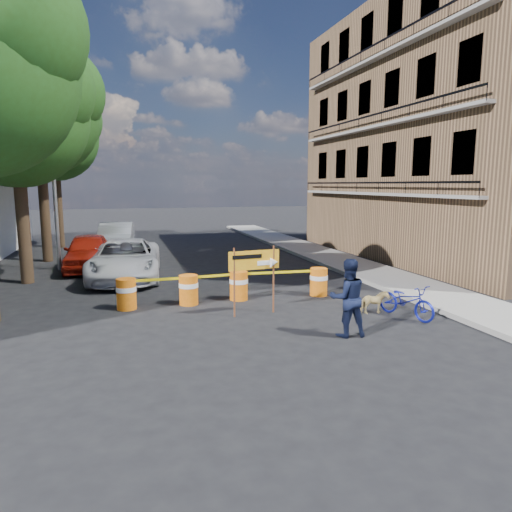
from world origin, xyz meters
TOP-DOWN VIEW (x-y plane):
  - ground at (0.00, 0.00)m, footprint 120.00×120.00m
  - sidewalk_east at (6.20, 6.00)m, footprint 2.40×40.00m
  - apartment_building at (12.00, 8.00)m, footprint 8.00×16.00m
  - tree_mid_a at (-6.74, 7.00)m, footprint 5.25×5.00m
  - tree_mid_b at (-6.73, 12.00)m, footprint 5.67×5.40m
  - tree_far at (-6.74, 17.00)m, footprint 5.04×4.80m
  - streetlamp at (-5.93, 9.50)m, footprint 1.25×0.18m
  - barrel_far_left at (-3.36, 2.28)m, footprint 0.58×0.58m
  - barrel_mid_left at (-1.56, 2.28)m, footprint 0.58×0.58m
  - barrel_mid_right at (0.02, 2.41)m, footprint 0.58×0.58m
  - barrel_far_right at (2.65, 2.23)m, footprint 0.58×0.58m
  - detour_sign at (0.22, 0.71)m, footprint 1.48×0.30m
  - pedestrian at (1.64, -1.66)m, footprint 0.98×0.80m
  - bicycle at (3.89, -0.73)m, footprint 0.88×1.08m
  - dog at (3.25, -0.18)m, footprint 0.80×0.40m
  - suv_white at (-3.32, 6.73)m, footprint 2.96×5.62m
  - sedan_red at (-4.80, 9.20)m, footprint 1.87×4.49m
  - sedan_silver at (-3.71, 13.93)m, footprint 2.01×4.88m

SIDE VIEW (x-z plane):
  - ground at x=0.00m, z-range 0.00..0.00m
  - sidewalk_east at x=6.20m, z-range 0.00..0.15m
  - dog at x=3.25m, z-range 0.00..0.66m
  - barrel_far_left at x=-3.36m, z-range 0.02..0.92m
  - barrel_mid_left at x=-1.56m, z-range 0.02..0.92m
  - barrel_mid_right at x=0.02m, z-range 0.02..0.92m
  - barrel_far_right at x=2.65m, z-range 0.02..0.92m
  - suv_white at x=-3.32m, z-range 0.00..1.51m
  - sedan_red at x=-4.80m, z-range 0.00..1.52m
  - sedan_silver at x=-3.71m, z-range 0.00..1.57m
  - bicycle at x=3.89m, z-range 0.00..1.77m
  - pedestrian at x=1.64m, z-range 0.00..1.87m
  - detour_sign at x=0.22m, z-range 0.44..2.35m
  - streetlamp at x=-5.93m, z-range 0.38..8.38m
  - apartment_building at x=12.00m, z-range 0.00..12.00m
  - tree_mid_a at x=-6.74m, z-range 1.67..10.34m
  - tree_far at x=-6.74m, z-range 1.80..10.64m
  - tree_mid_b at x=-6.73m, z-range 1.90..11.53m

